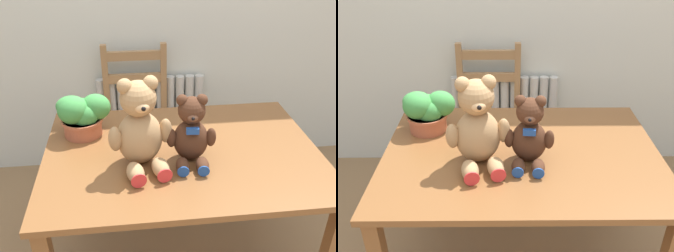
{
  "view_description": "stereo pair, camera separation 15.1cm",
  "coord_description": "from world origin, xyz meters",
  "views": [
    {
      "loc": [
        -0.24,
        -0.99,
        1.69
      ],
      "look_at": [
        -0.07,
        0.39,
        0.9
      ],
      "focal_mm": 40.0,
      "sensor_mm": 36.0,
      "label": 1
    },
    {
      "loc": [
        -0.09,
        -1.0,
        1.69
      ],
      "look_at": [
        -0.07,
        0.39,
        0.9
      ],
      "focal_mm": 40.0,
      "sensor_mm": 36.0,
      "label": 2
    }
  ],
  "objects": [
    {
      "name": "dining_table",
      "position": [
        0.0,
        0.45,
        0.63
      ],
      "size": [
        1.28,
        0.9,
        0.73
      ],
      "color": "brown",
      "rests_on": "ground_plane"
    },
    {
      "name": "teddy_bear_left",
      "position": [
        -0.19,
        0.38,
        0.9
      ],
      "size": [
        0.28,
        0.3,
        0.4
      ],
      "rotation": [
        0.0,
        0.0,
        3.34
      ],
      "color": "tan",
      "rests_on": "dining_table"
    },
    {
      "name": "potted_plant",
      "position": [
        -0.47,
        0.66,
        0.84
      ],
      "size": [
        0.27,
        0.2,
        0.21
      ],
      "color": "#B25B3D",
      "rests_on": "dining_table"
    },
    {
      "name": "teddy_bear_right",
      "position": [
        0.03,
        0.38,
        0.87
      ],
      "size": [
        0.22,
        0.22,
        0.31
      ],
      "rotation": [
        0.0,
        0.0,
        3.07
      ],
      "color": "#472819",
      "rests_on": "dining_table"
    },
    {
      "name": "radiator",
      "position": [
        -0.07,
        1.43,
        0.32
      ],
      "size": [
        0.76,
        0.1,
        0.71
      ],
      "color": "beige",
      "rests_on": "ground_plane"
    },
    {
      "name": "wooden_chair_behind",
      "position": [
        -0.18,
        1.26,
        0.46
      ],
      "size": [
        0.43,
        0.41,
        0.96
      ],
      "rotation": [
        0.0,
        0.0,
        3.14
      ],
      "color": "#997047",
      "rests_on": "ground_plane"
    }
  ]
}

